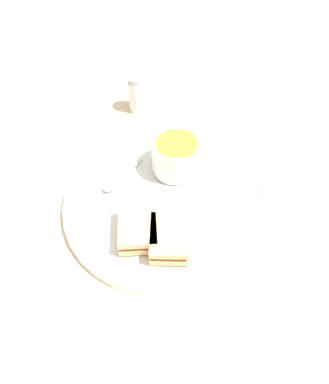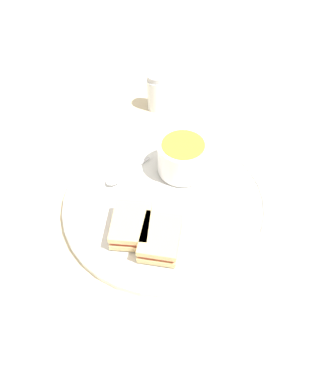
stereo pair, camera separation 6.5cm
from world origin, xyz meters
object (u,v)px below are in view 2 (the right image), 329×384
Objects in this scene: spoon at (117,178)px; salt_shaker at (157,92)px; sandwich_half_far at (160,238)px; soup_bowl at (183,157)px; sandwich_half_near at (131,225)px.

spoon is 0.26m from salt_shaker.
sandwich_half_far reaches higher than spoon.
spoon is (0.07, 0.11, -0.03)m from soup_bowl.
spoon is 1.02× the size of sandwich_half_far.
sandwich_half_near is at bearing 129.54° from salt_shaker.
salt_shaker reaches higher than sandwich_half_near.
soup_bowl is 1.09× the size of salt_shaker.
sandwich_half_near reaches higher than spoon.
sandwich_half_near is 0.37m from salt_shaker.
soup_bowl is 0.18m from sandwich_half_far.
salt_shaker reaches higher than sandwich_half_far.
salt_shaker is (0.20, -0.12, -0.01)m from soup_bowl.
spoon is at bearing 57.39° from soup_bowl.
soup_bowl is 0.17m from sandwich_half_near.
soup_bowl is 0.91× the size of sandwich_half_near.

